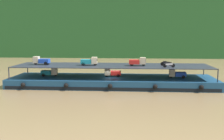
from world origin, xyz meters
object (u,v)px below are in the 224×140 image
object	(u,v)px
mini_truck_lower_stern	(50,72)
mini_truck_lower_mid	(177,74)
mini_truck_upper_stern	(41,61)
mini_truck_upper_mid	(89,61)
mini_truck_upper_fore	(138,62)
motorcycle_upper_centre	(166,63)
motorcycle_upper_port	(169,65)
mini_truck_lower_aft	(112,73)
cargo_barge	(112,81)

from	to	relation	value
mini_truck_lower_stern	mini_truck_lower_mid	xyz separation A→B (m)	(21.51, -0.44, 0.00)
mini_truck_lower_stern	mini_truck_upper_stern	xyz separation A→B (m)	(-1.36, -0.17, 2.00)
mini_truck_upper_mid	mini_truck_upper_fore	xyz separation A→B (m)	(8.01, -0.02, 0.00)
mini_truck_upper_stern	motorcycle_upper_centre	xyz separation A→B (m)	(21.07, -0.14, -0.26)
mini_truck_upper_stern	motorcycle_upper_port	bearing A→B (deg)	-6.63
mini_truck_upper_stern	motorcycle_upper_centre	distance (m)	21.07
mini_truck_lower_mid	mini_truck_upper_mid	bearing A→B (deg)	-179.00
mini_truck_upper_stern	mini_truck_upper_fore	bearing A→B (deg)	-1.90
mini_truck_lower_stern	mini_truck_lower_aft	xyz separation A→B (m)	(10.80, 0.13, 0.00)
mini_truck_lower_stern	mini_truck_upper_mid	world-z (taller)	mini_truck_upper_mid
motorcycle_upper_centre	mini_truck_upper_fore	bearing A→B (deg)	-175.06
mini_truck_lower_stern	motorcycle_upper_port	bearing A→B (deg)	-7.57
motorcycle_upper_centre	mini_truck_lower_mid	bearing A→B (deg)	-4.08
mini_truck_upper_stern	mini_truck_upper_mid	xyz separation A→B (m)	(8.37, -0.52, 0.00)
mini_truck_upper_mid	motorcycle_upper_centre	size ratio (longest dim) A/B	1.47
cargo_barge	mini_truck_lower_mid	world-z (taller)	mini_truck_lower_mid
mini_truck_upper_stern	motorcycle_upper_centre	bearing A→B (deg)	-0.38
mini_truck_lower_mid	mini_truck_upper_stern	distance (m)	22.96
motorcycle_upper_port	mini_truck_lower_mid	bearing A→B (deg)	52.16
mini_truck_upper_fore	motorcycle_upper_centre	bearing A→B (deg)	4.94
mini_truck_upper_stern	mini_truck_lower_mid	bearing A→B (deg)	-0.67
mini_truck_lower_mid	mini_truck_upper_stern	xyz separation A→B (m)	(-22.87, 0.27, 2.00)
mini_truck_upper_fore	motorcycle_upper_centre	xyz separation A→B (m)	(4.69, 0.41, -0.26)
cargo_barge	motorcycle_upper_centre	distance (m)	9.47
mini_truck_lower_stern	motorcycle_upper_port	distance (m)	20.05
mini_truck_lower_mid	mini_truck_upper_mid	xyz separation A→B (m)	(-14.50, -0.25, 2.00)
cargo_barge	mini_truck_lower_mid	bearing A→B (deg)	-0.53
motorcycle_upper_port	mini_truck_upper_fore	bearing A→B (deg)	158.22
mini_truck_upper_fore	mini_truck_upper_mid	bearing A→B (deg)	179.84
cargo_barge	mini_truck_lower_aft	bearing A→B (deg)	87.95
mini_truck_lower_aft	mini_truck_lower_mid	distance (m)	10.72
mini_truck_lower_stern	mini_truck_lower_mid	distance (m)	21.51
mini_truck_upper_fore	cargo_barge	bearing A→B (deg)	174.92
mini_truck_lower_aft	mini_truck_upper_fore	size ratio (longest dim) A/B	1.02
mini_truck_lower_stern	mini_truck_lower_aft	distance (m)	10.80
mini_truck_lower_stern	mini_truck_upper_stern	world-z (taller)	mini_truck_upper_stern
mini_truck_lower_aft	mini_truck_lower_mid	bearing A→B (deg)	-3.05
motorcycle_upper_centre	mini_truck_upper_stern	bearing A→B (deg)	179.62
mini_truck_lower_mid	motorcycle_upper_port	size ratio (longest dim) A/B	1.47
cargo_barge	mini_truck_upper_fore	size ratio (longest dim) A/B	12.35
mini_truck_upper_stern	mini_truck_lower_stern	bearing A→B (deg)	7.13
mini_truck_lower_mid	mini_truck_upper_fore	xyz separation A→B (m)	(-6.50, -0.28, 2.00)
motorcycle_upper_centre	motorcycle_upper_port	bearing A→B (deg)	-87.52
motorcycle_upper_centre	mini_truck_lower_aft	bearing A→B (deg)	177.15
mini_truck_lower_stern	mini_truck_lower_mid	size ratio (longest dim) A/B	1.00
mini_truck_lower_stern	mini_truck_upper_stern	distance (m)	2.43
mini_truck_upper_stern	motorcycle_upper_port	distance (m)	21.31
mini_truck_lower_aft	mini_truck_upper_mid	xyz separation A→B (m)	(-3.80, -0.83, 2.00)
mini_truck_upper_stern	mini_truck_upper_fore	size ratio (longest dim) A/B	1.01
motorcycle_upper_port	motorcycle_upper_centre	world-z (taller)	same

